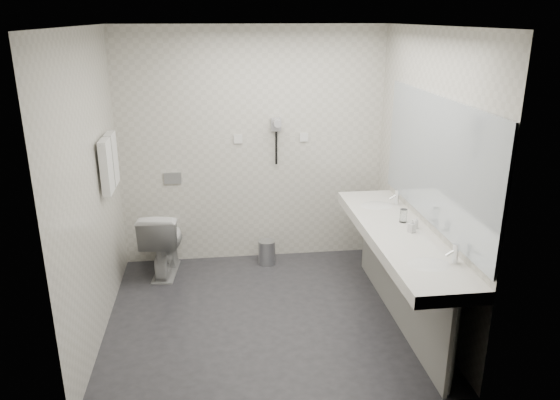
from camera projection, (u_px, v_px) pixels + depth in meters
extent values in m
plane|color=#252429|center=(266.00, 315.00, 4.88)|extent=(2.80, 2.80, 0.00)
plane|color=silver|center=(263.00, 26.00, 4.06)|extent=(2.80, 2.80, 0.00)
plane|color=beige|center=(252.00, 148.00, 5.69)|extent=(2.80, 0.00, 2.80)
plane|color=beige|center=(285.00, 247.00, 3.25)|extent=(2.80, 0.00, 2.80)
plane|color=beige|center=(91.00, 190.00, 4.30)|extent=(0.00, 2.60, 2.60)
plane|color=beige|center=(426.00, 178.00, 4.63)|extent=(0.00, 2.60, 2.60)
cube|color=silver|center=(399.00, 236.00, 4.56)|extent=(0.55, 2.20, 0.10)
cube|color=gray|center=(398.00, 281.00, 4.70)|extent=(0.03, 2.15, 0.75)
cylinder|color=silver|center=(452.00, 350.00, 3.73)|extent=(0.06, 0.06, 0.75)
cylinder|color=silver|center=(368.00, 235.00, 5.68)|extent=(0.06, 0.06, 0.75)
cube|color=#B2BCC6|center=(435.00, 161.00, 4.38)|extent=(0.02, 2.20, 1.05)
ellipsoid|color=silver|center=(429.00, 266.00, 3.94)|extent=(0.40, 0.31, 0.05)
ellipsoid|color=silver|center=(377.00, 207.00, 5.16)|extent=(0.40, 0.31, 0.05)
cylinder|color=silver|center=(455.00, 254.00, 3.93)|extent=(0.04, 0.04, 0.15)
cylinder|color=silver|center=(397.00, 197.00, 5.15)|extent=(0.04, 0.04, 0.15)
imported|color=beige|center=(412.00, 226.00, 4.50)|extent=(0.07, 0.07, 0.12)
imported|color=beige|center=(416.00, 223.00, 4.59)|extent=(0.05, 0.05, 0.10)
cylinder|color=silver|center=(403.00, 216.00, 4.72)|extent=(0.08, 0.08, 0.12)
imported|color=silver|center=(163.00, 241.00, 5.58)|extent=(0.46, 0.73, 0.71)
cube|color=#B2B5BA|center=(173.00, 178.00, 5.67)|extent=(0.18, 0.02, 0.12)
cylinder|color=#B2B5BA|center=(267.00, 253.00, 5.85)|extent=(0.21, 0.21, 0.26)
cylinder|color=#B2B5BA|center=(267.00, 242.00, 5.81)|extent=(0.18, 0.18, 0.02)
cylinder|color=silver|center=(105.00, 139.00, 4.73)|extent=(0.02, 0.62, 0.02)
cube|color=silver|center=(106.00, 167.00, 4.67)|extent=(0.07, 0.24, 0.48)
cube|color=silver|center=(112.00, 159.00, 4.93)|extent=(0.07, 0.24, 0.48)
cube|color=#9C9A9F|center=(276.00, 124.00, 5.61)|extent=(0.10, 0.04, 0.14)
cylinder|color=#9C9A9F|center=(277.00, 123.00, 5.53)|extent=(0.08, 0.14, 0.08)
cylinder|color=black|center=(276.00, 148.00, 5.68)|extent=(0.02, 0.02, 0.35)
cube|color=silver|center=(238.00, 139.00, 5.63)|extent=(0.09, 0.02, 0.09)
cube|color=silver|center=(304.00, 137.00, 5.71)|extent=(0.09, 0.02, 0.09)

